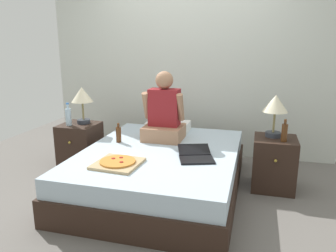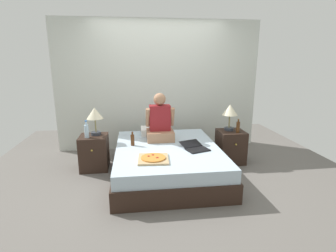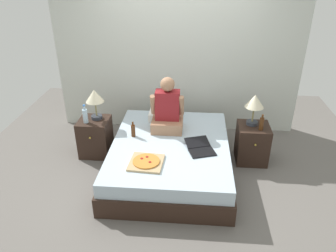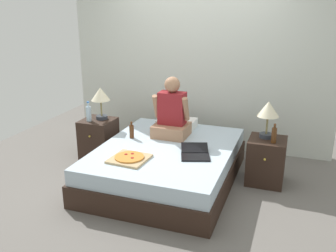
# 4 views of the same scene
# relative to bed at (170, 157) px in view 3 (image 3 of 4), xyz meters

# --- Properties ---
(ground_plane) EXTENTS (5.95, 5.95, 0.00)m
(ground_plane) POSITION_rel_bed_xyz_m (0.00, 0.00, -0.22)
(ground_plane) COLOR #66605B
(wall_back) EXTENTS (3.95, 0.12, 2.50)m
(wall_back) POSITION_rel_bed_xyz_m (0.00, 1.38, 1.03)
(wall_back) COLOR silver
(wall_back) RESTS_ON ground
(bed) EXTENTS (1.61, 2.05, 0.45)m
(bed) POSITION_rel_bed_xyz_m (0.00, 0.00, 0.00)
(bed) COLOR black
(bed) RESTS_ON ground
(nightstand_left) EXTENTS (0.44, 0.47, 0.56)m
(nightstand_left) POSITION_rel_bed_xyz_m (-1.16, 0.37, 0.06)
(nightstand_left) COLOR black
(nightstand_left) RESTS_ON ground
(lamp_on_left_nightstand) EXTENTS (0.26, 0.26, 0.45)m
(lamp_on_left_nightstand) POSITION_rel_bed_xyz_m (-1.12, 0.42, 0.67)
(lamp_on_left_nightstand) COLOR #333842
(lamp_on_left_nightstand) RESTS_ON nightstand_left
(water_bottle) EXTENTS (0.07, 0.07, 0.28)m
(water_bottle) POSITION_rel_bed_xyz_m (-1.24, 0.28, 0.45)
(water_bottle) COLOR silver
(water_bottle) RESTS_ON nightstand_left
(nightstand_right) EXTENTS (0.44, 0.47, 0.56)m
(nightstand_right) POSITION_rel_bed_xyz_m (1.16, 0.37, 0.06)
(nightstand_right) COLOR black
(nightstand_right) RESTS_ON ground
(lamp_on_right_nightstand) EXTENTS (0.26, 0.26, 0.45)m
(lamp_on_right_nightstand) POSITION_rel_bed_xyz_m (1.13, 0.42, 0.67)
(lamp_on_right_nightstand) COLOR #333842
(lamp_on_right_nightstand) RESTS_ON nightstand_right
(beer_bottle) EXTENTS (0.06, 0.06, 0.23)m
(beer_bottle) POSITION_rel_bed_xyz_m (1.23, 0.27, 0.44)
(beer_bottle) COLOR #512D14
(beer_bottle) RESTS_ON nightstand_right
(pillow) EXTENTS (0.52, 0.34, 0.12)m
(pillow) POSITION_rel_bed_xyz_m (-0.12, 0.74, 0.29)
(pillow) COLOR white
(pillow) RESTS_ON bed
(person_seated) EXTENTS (0.47, 0.40, 0.78)m
(person_seated) POSITION_rel_bed_xyz_m (-0.07, 0.40, 0.51)
(person_seated) COLOR #A37556
(person_seated) RESTS_ON bed
(laptop) EXTENTS (0.43, 0.49, 0.07)m
(laptop) POSITION_rel_bed_xyz_m (0.40, -0.15, 0.25)
(laptop) COLOR black
(laptop) RESTS_ON bed
(pizza_box) EXTENTS (0.43, 0.43, 0.05)m
(pizza_box) POSITION_rel_bed_xyz_m (-0.25, -0.51, 0.25)
(pizza_box) COLOR tan
(pizza_box) RESTS_ON bed
(beer_bottle_on_bed) EXTENTS (0.06, 0.06, 0.22)m
(beer_bottle_on_bed) POSITION_rel_bed_xyz_m (-0.53, 0.14, 0.32)
(beer_bottle_on_bed) COLOR #4C2811
(beer_bottle_on_bed) RESTS_ON bed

